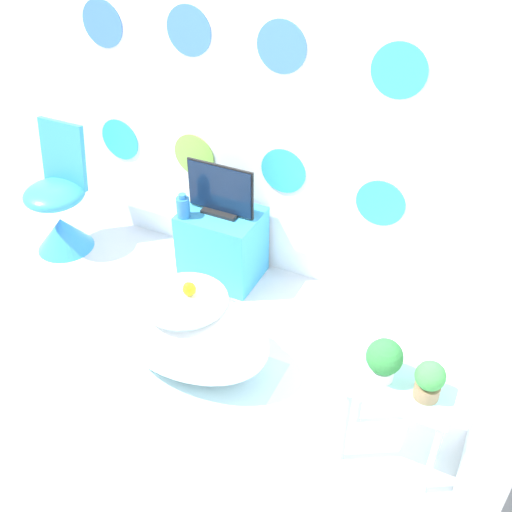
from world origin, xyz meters
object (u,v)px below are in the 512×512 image
Objects in this scene: chair at (60,213)px; potted_plant_left at (384,359)px; tv at (220,192)px; potted_plant_right at (429,380)px; bathtub at (188,331)px; vase at (183,207)px.

chair is 2.62m from potted_plant_left.
chair is at bearing -169.91° from tv.
chair reaches higher than tv.
chair is at bearing 165.52° from potted_plant_right.
bathtub is 1.16m from potted_plant_left.
bathtub is 1.36m from potted_plant_right.
potted_plant_right is (1.72, -0.77, 0.04)m from vase.
vase is at bearing 121.77° from bathtub.
chair is 2.00× the size of tv.
potted_plant_left reaches higher than potted_plant_right.
potted_plant_left is at bearing -34.19° from tv.
potted_plant_left is at bearing -26.56° from vase.
potted_plant_left reaches higher than bathtub.
potted_plant_right is at bearing -24.23° from vase.
potted_plant_right is (0.21, -0.02, -0.02)m from potted_plant_left.
bathtub is 1.06× the size of chair.
vase reaches higher than bathtub.
vase is 0.83× the size of potted_plant_right.
tv is at bearing 10.09° from chair.
bathtub is at bearing 175.37° from potted_plant_right.
chair reaches higher than potted_plant_right.
vase is (1.00, 0.07, 0.29)m from chair.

